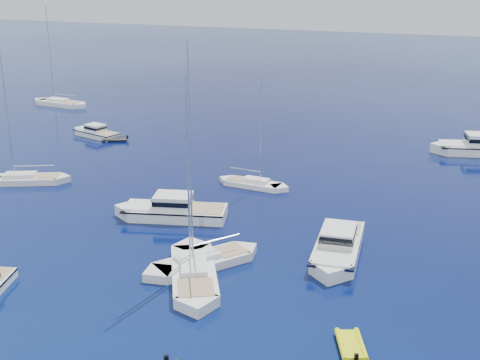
% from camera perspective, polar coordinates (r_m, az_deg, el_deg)
% --- Properties ---
extents(ground, '(400.00, 400.00, 0.00)m').
position_cam_1_polar(ground, '(41.66, -8.90, -13.30)').
color(ground, navy).
rests_on(ground, ground).
extents(motor_cruiser_right, '(4.70, 11.66, 2.98)m').
position_cam_1_polar(motor_cruiser_right, '(51.42, 8.78, -6.78)').
color(motor_cruiser_right, white).
rests_on(motor_cruiser_right, ground).
extents(motor_cruiser_centre, '(11.71, 6.24, 2.94)m').
position_cam_1_polar(motor_cruiser_centre, '(58.55, -6.23, -3.42)').
color(motor_cruiser_centre, silver).
rests_on(motor_cruiser_centre, ground).
extents(motor_cruiser_far_l, '(8.62, 4.57, 2.17)m').
position_cam_1_polar(motor_cruiser_far_l, '(88.74, -12.99, 3.89)').
color(motor_cruiser_far_l, white).
rests_on(motor_cruiser_far_l, ground).
extents(motor_cruiser_distant, '(12.87, 6.93, 3.23)m').
position_cam_1_polar(motor_cruiser_distant, '(83.69, 20.75, 2.26)').
color(motor_cruiser_distant, white).
rests_on(motor_cruiser_distant, ground).
extents(sailboat_fore, '(8.36, 10.18, 15.51)m').
position_cam_1_polar(sailboat_fore, '(49.23, -3.41, -7.78)').
color(sailboat_fore, silver).
rests_on(sailboat_fore, ground).
extents(sailboat_mid_r, '(8.68, 12.31, 18.06)m').
position_cam_1_polar(sailboat_mid_r, '(47.44, -4.19, -8.88)').
color(sailboat_mid_r, white).
rests_on(sailboat_mid_r, ground).
extents(sailboat_mid_l, '(10.38, 6.80, 15.04)m').
position_cam_1_polar(sailboat_mid_l, '(71.49, -18.89, -0.22)').
color(sailboat_mid_l, silver).
rests_on(sailboat_mid_l, ground).
extents(sailboat_centre, '(8.51, 2.77, 12.32)m').
position_cam_1_polar(sailboat_centre, '(66.41, 1.21, -0.59)').
color(sailboat_centre, white).
rests_on(sailboat_centre, ground).
extents(sailboat_far_l, '(11.66, 3.90, 16.84)m').
position_cam_1_polar(sailboat_far_l, '(110.51, -15.98, 6.51)').
color(sailboat_far_l, white).
rests_on(sailboat_far_l, ground).
extents(tender_yellow, '(3.01, 3.82, 0.95)m').
position_cam_1_polar(tender_yellow, '(40.05, 10.00, -14.80)').
color(tender_yellow, '#E6EC0D').
rests_on(tender_yellow, ground).
extents(tender_grey_far, '(3.92, 3.20, 0.95)m').
position_cam_1_polar(tender_grey_far, '(85.76, -11.29, 3.50)').
color(tender_grey_far, black).
rests_on(tender_grey_far, ground).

